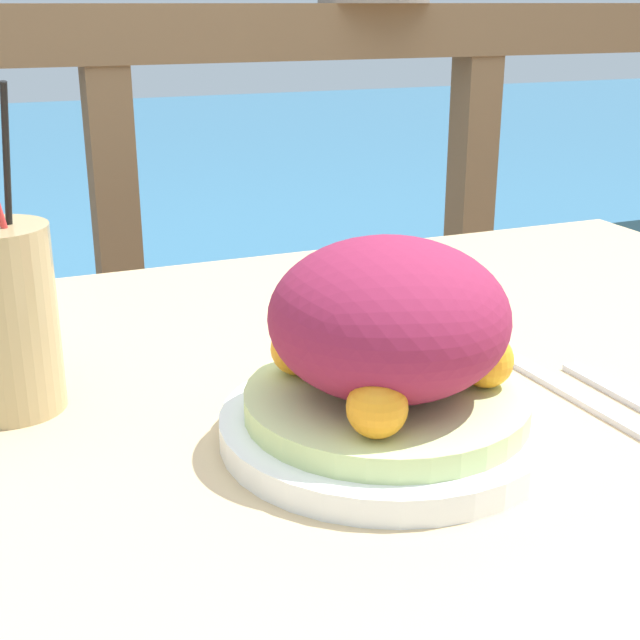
{
  "coord_description": "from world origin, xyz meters",
  "views": [
    {
      "loc": [
        -0.24,
        -0.55,
        1.05
      ],
      "look_at": [
        0.02,
        0.07,
        0.81
      ],
      "focal_mm": 50.0,
      "sensor_mm": 36.0,
      "label": 1
    }
  ],
  "objects": [
    {
      "name": "salad_plate",
      "position": [
        0.03,
        -0.03,
        0.82
      ],
      "size": [
        0.24,
        0.24,
        0.15
      ],
      "color": "white",
      "rests_on": "patio_table"
    },
    {
      "name": "railing_fence",
      "position": [
        -0.0,
        0.91,
        0.72
      ],
      "size": [
        2.8,
        0.08,
        1.05
      ],
      "color": "brown",
      "rests_on": "ground_plane"
    },
    {
      "name": "patio_table",
      "position": [
        0.0,
        0.0,
        0.66
      ],
      "size": [
        1.26,
        0.95,
        0.75
      ],
      "color": "tan",
      "rests_on": "ground_plane"
    },
    {
      "name": "fork",
      "position": [
        0.2,
        -0.02,
        0.75
      ],
      "size": [
        0.02,
        0.18,
        0.0
      ],
      "color": "silver",
      "rests_on": "patio_table"
    },
    {
      "name": "drink_glass",
      "position": [
        -0.22,
        0.13,
        0.83
      ],
      "size": [
        0.08,
        0.08,
        0.25
      ],
      "color": "tan",
      "rests_on": "patio_table"
    },
    {
      "name": "sea_backdrop",
      "position": [
        0.0,
        3.41,
        0.23
      ],
      "size": [
        12.0,
        4.0,
        0.46
      ],
      "color": "teal",
      "rests_on": "ground_plane"
    }
  ]
}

